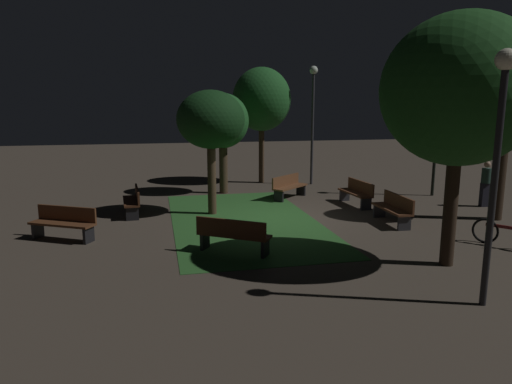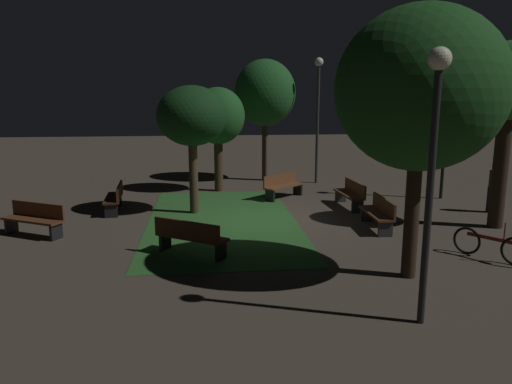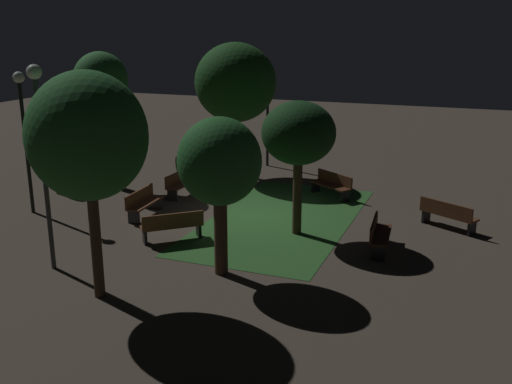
{
  "view_description": "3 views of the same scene",
  "coord_description": "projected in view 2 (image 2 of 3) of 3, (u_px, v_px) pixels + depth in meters",
  "views": [
    {
      "loc": [
        -13.63,
        3.72,
        3.55
      ],
      "look_at": [
        0.9,
        0.55,
        0.71
      ],
      "focal_mm": 32.27,
      "sensor_mm": 36.0,
      "label": 1
    },
    {
      "loc": [
        -14.08,
        1.61,
        3.76
      ],
      "look_at": [
        -0.25,
        0.14,
        0.91
      ],
      "focal_mm": 33.95,
      "sensor_mm": 36.0,
      "label": 2
    },
    {
      "loc": [
        17.08,
        6.89,
        6.07
      ],
      "look_at": [
        -0.65,
        -0.02,
        0.63
      ],
      "focal_mm": 41.01,
      "sensor_mm": 36.0,
      "label": 3
    }
  ],
  "objects": [
    {
      "name": "bench_corner",
      "position": [
        283.0,
        185.0,
        17.61
      ],
      "size": [
        1.55,
        1.67,
        0.88
      ],
      "color": "brown",
      "rests_on": "ground"
    },
    {
      "name": "lamp_post_plaza_east",
      "position": [
        447.0,
        111.0,
        17.0
      ],
      "size": [
        0.36,
        0.36,
        4.67
      ],
      "color": "black",
      "rests_on": "ground"
    },
    {
      "name": "ground_plane",
      "position": [
        260.0,
        220.0,
        14.64
      ],
      "size": [
        60.0,
        60.0,
        0.0
      ],
      "primitive_type": "plane",
      "color": "#473D33"
    },
    {
      "name": "bicycle",
      "position": [
        491.0,
        245.0,
        11.08
      ],
      "size": [
        1.44,
        1.09,
        0.93
      ],
      "color": "black",
      "rests_on": "ground"
    },
    {
      "name": "tree_back_left",
      "position": [
        218.0,
        117.0,
        18.44
      ],
      "size": [
        2.06,
        2.06,
        4.0
      ],
      "color": "#423021",
      "rests_on": "ground"
    },
    {
      "name": "bench_back_row",
      "position": [
        116.0,
        197.0,
        15.58
      ],
      "size": [
        1.83,
        0.63,
        0.88
      ],
      "color": "#422314",
      "rests_on": "ground"
    },
    {
      "name": "pedestrian",
      "position": [
        494.0,
        186.0,
        15.4
      ],
      "size": [
        0.32,
        0.32,
        1.61
      ],
      "color": "black",
      "rests_on": "ground"
    },
    {
      "name": "lamp_post_near_wall",
      "position": [
        433.0,
        141.0,
        7.48
      ],
      "size": [
        0.36,
        0.36,
        4.45
      ],
      "color": "black",
      "rests_on": "ground"
    },
    {
      "name": "tree_near_wall",
      "position": [
        420.0,
        90.0,
        9.36
      ],
      "size": [
        3.3,
        3.3,
        5.44
      ],
      "color": "#2D2116",
      "rests_on": "ground"
    },
    {
      "name": "tree_tall_center",
      "position": [
        509.0,
        87.0,
        13.07
      ],
      "size": [
        2.04,
        2.04,
        5.15
      ],
      "color": "#2D2116",
      "rests_on": "ground"
    },
    {
      "name": "grass_lawn",
      "position": [
        222.0,
        221.0,
        14.52
      ],
      "size": [
        8.6,
        4.38,
        0.01
      ],
      "primitive_type": "cube",
      "color": "#2D6028",
      "rests_on": "ground"
    },
    {
      "name": "bench_path_side",
      "position": [
        379.0,
        212.0,
        13.59
      ],
      "size": [
        1.81,
        0.53,
        0.88
      ],
      "color": "brown",
      "rests_on": "ground"
    },
    {
      "name": "bench_near_trees",
      "position": [
        351.0,
        193.0,
        16.16
      ],
      "size": [
        1.83,
        0.59,
        0.88
      ],
      "color": "brown",
      "rests_on": "ground"
    },
    {
      "name": "bench_front_right",
      "position": [
        35.0,
        218.0,
        12.94
      ],
      "size": [
        1.29,
        1.81,
        0.88
      ],
      "color": "#512D19",
      "rests_on": "ground"
    },
    {
      "name": "tree_lawn_side",
      "position": [
        265.0,
        93.0,
        20.64
      ],
      "size": [
        2.61,
        2.61,
        5.19
      ],
      "color": "#423021",
      "rests_on": "ground"
    },
    {
      "name": "lamp_post_path_center",
      "position": [
        318.0,
        101.0,
        20.01
      ],
      "size": [
        0.36,
        0.36,
        5.19
      ],
      "color": "#333338",
      "rests_on": "ground"
    },
    {
      "name": "tree_right_canopy",
      "position": [
        192.0,
        117.0,
        14.88
      ],
      "size": [
        2.17,
        2.17,
        4.01
      ],
      "color": "#423021",
      "rests_on": "ground"
    },
    {
      "name": "bench_front_left",
      "position": [
        190.0,
        236.0,
        11.3
      ],
      "size": [
        1.4,
        1.76,
        0.88
      ],
      "color": "#422314",
      "rests_on": "ground"
    }
  ]
}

